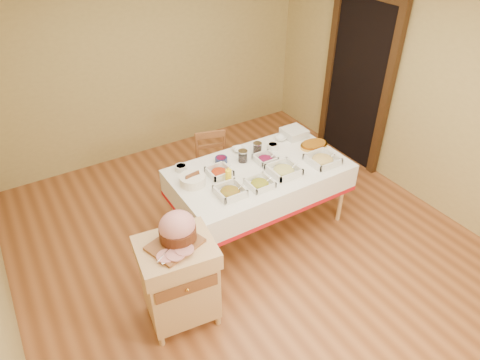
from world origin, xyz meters
name	(u,v)px	position (x,y,z in m)	size (l,w,h in m)	color
room_shell	(252,143)	(0.00, 0.00, 1.30)	(5.00, 5.00, 5.00)	#98572F
doorway	(358,80)	(2.20, 0.90, 1.11)	(0.09, 1.10, 2.20)	black
dining_table	(259,181)	(0.30, 0.30, 0.60)	(1.82, 1.02, 0.76)	tan
butcher_cart	(179,278)	(-0.96, -0.39, 0.49)	(0.67, 0.58, 0.86)	tan
dining_chair	(214,168)	(0.12, 0.98, 0.44)	(0.47, 0.46, 0.86)	brown
ham_on_board	(177,230)	(-0.92, -0.36, 0.98)	(0.41, 0.40, 0.27)	brown
serving_dish_a	(230,191)	(-0.19, 0.07, 0.80)	(0.26, 0.26, 0.11)	silver
serving_dish_b	(260,183)	(0.12, 0.03, 0.79)	(0.24, 0.24, 0.10)	silver
serving_dish_c	(284,170)	(0.45, 0.09, 0.80)	(0.29, 0.29, 0.12)	silver
serving_dish_d	(323,160)	(0.92, 0.04, 0.80)	(0.30, 0.30, 0.11)	silver
serving_dish_e	(219,172)	(-0.12, 0.41, 0.79)	(0.24, 0.23, 0.11)	silver
serving_dish_f	(265,159)	(0.42, 0.38, 0.79)	(0.22, 0.21, 0.10)	silver
small_bowl_left	(181,168)	(-0.41, 0.69, 0.79)	(0.12, 0.12, 0.06)	silver
small_bowl_mid	(221,159)	(0.02, 0.61, 0.79)	(0.13, 0.13, 0.06)	navy
small_bowl_right	(273,146)	(0.64, 0.54, 0.79)	(0.12, 0.12, 0.06)	silver
bowl_white_imported	(239,149)	(0.30, 0.70, 0.78)	(0.14, 0.14, 0.03)	silver
bowl_small_imported	(281,138)	(0.83, 0.66, 0.78)	(0.14, 0.14, 0.04)	silver
preserve_jar_left	(243,157)	(0.22, 0.50, 0.82)	(0.10, 0.10, 0.13)	silver
preserve_jar_right	(257,149)	(0.44, 0.56, 0.82)	(0.10, 0.10, 0.12)	silver
mustard_bottle	(229,176)	(-0.11, 0.24, 0.85)	(0.06, 0.06, 0.19)	yellow
bread_basket	(193,180)	(-0.42, 0.41, 0.81)	(0.26, 0.26, 0.11)	white
plate_stack	(294,133)	(1.01, 0.65, 0.81)	(0.25, 0.25, 0.09)	silver
brass_platter	(314,145)	(1.06, 0.35, 0.78)	(0.34, 0.24, 0.04)	gold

